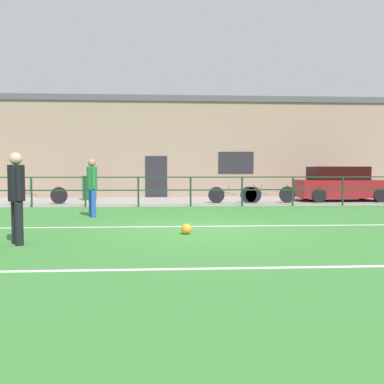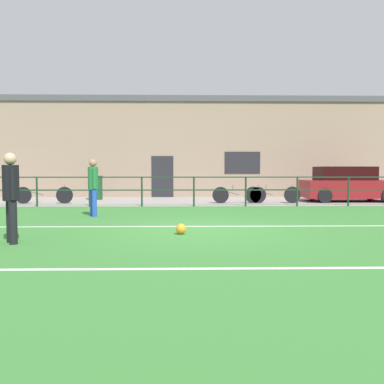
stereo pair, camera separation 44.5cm
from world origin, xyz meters
name	(u,v)px [view 2 (the right image)]	position (x,y,z in m)	size (l,w,h in m)	color
ground	(200,230)	(0.00, 0.00, -0.02)	(60.00, 44.00, 0.04)	#387A33
field_line_touchline	(200,226)	(0.00, 0.53, 0.00)	(36.00, 0.11, 0.00)	white
field_line_hash	(212,269)	(0.00, -3.78, 0.00)	(36.00, 0.11, 0.00)	white
pavement_strip	(192,201)	(0.00, 8.50, 0.01)	(48.00, 5.00, 0.02)	gray
perimeter_fence	(194,187)	(0.00, 6.00, 0.75)	(36.07, 0.07, 1.15)	#193823
clubhouse_facade	(191,148)	(0.00, 12.20, 2.58)	(28.00, 2.56, 5.14)	gray
player_goalkeeper	(11,192)	(-3.71, -1.70, 0.99)	(0.31, 0.42, 1.74)	black
player_striker	(93,184)	(-3.14, 2.77, 0.99)	(0.30, 0.44, 1.74)	blue
soccer_ball_match	(181,229)	(-0.46, -0.67, 0.12)	(0.23, 0.23, 0.23)	orange
parked_car_red	(347,185)	(6.81, 8.08, 0.75)	(3.95, 1.83, 1.53)	maroon
bicycle_parked_0	(273,195)	(3.31, 7.20, 0.38)	(2.33, 0.04, 0.78)	black
bicycle_parked_1	(44,195)	(-6.16, 7.20, 0.38)	(2.38, 0.04, 0.78)	black
bicycle_parked_2	(239,195)	(1.92, 7.20, 0.37)	(2.24, 0.04, 0.77)	black
trash_bin_0	(96,188)	(-4.49, 9.35, 0.58)	(0.58, 0.49, 1.11)	#194C28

